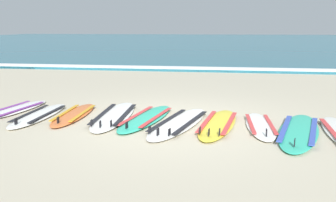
{
  "coord_description": "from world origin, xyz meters",
  "views": [
    {
      "loc": [
        0.95,
        -6.65,
        1.78
      ],
      "look_at": [
        -0.2,
        0.85,
        0.25
      ],
      "focal_mm": 40.08,
      "sensor_mm": 36.0,
      "label": 1
    }
  ],
  "objects_px": {
    "surfboard_0": "(15,110)",
    "surfboard_1": "(39,115)",
    "surfboard_7": "(260,126)",
    "surfboard_5": "(179,123)",
    "surfboard_6": "(218,124)",
    "surfboard_3": "(114,116)",
    "surfboard_4": "(146,118)",
    "surfboard_2": "(74,114)",
    "surfboard_8": "(299,131)"
  },
  "relations": [
    {
      "from": "surfboard_1",
      "to": "surfboard_2",
      "type": "xyz_separation_m",
      "value": [
        0.67,
        0.16,
        0.0
      ]
    },
    {
      "from": "surfboard_3",
      "to": "surfboard_5",
      "type": "height_order",
      "value": "same"
    },
    {
      "from": "surfboard_0",
      "to": "surfboard_8",
      "type": "relative_size",
      "value": 0.8
    },
    {
      "from": "surfboard_1",
      "to": "surfboard_3",
      "type": "height_order",
      "value": "same"
    },
    {
      "from": "surfboard_3",
      "to": "surfboard_5",
      "type": "relative_size",
      "value": 0.99
    },
    {
      "from": "surfboard_2",
      "to": "surfboard_6",
      "type": "relative_size",
      "value": 0.88
    },
    {
      "from": "surfboard_3",
      "to": "surfboard_8",
      "type": "distance_m",
      "value": 3.45
    },
    {
      "from": "surfboard_6",
      "to": "surfboard_7",
      "type": "relative_size",
      "value": 1.21
    },
    {
      "from": "surfboard_0",
      "to": "surfboard_5",
      "type": "bearing_deg",
      "value": -8.63
    },
    {
      "from": "surfboard_3",
      "to": "surfboard_4",
      "type": "bearing_deg",
      "value": -8.01
    },
    {
      "from": "surfboard_7",
      "to": "surfboard_1",
      "type": "bearing_deg",
      "value": 178.02
    },
    {
      "from": "surfboard_0",
      "to": "surfboard_2",
      "type": "distance_m",
      "value": 1.42
    },
    {
      "from": "surfboard_1",
      "to": "surfboard_2",
      "type": "distance_m",
      "value": 0.69
    },
    {
      "from": "surfboard_0",
      "to": "surfboard_5",
      "type": "distance_m",
      "value": 3.6
    },
    {
      "from": "surfboard_0",
      "to": "surfboard_1",
      "type": "bearing_deg",
      "value": -26.78
    },
    {
      "from": "surfboard_4",
      "to": "surfboard_7",
      "type": "relative_size",
      "value": 1.23
    },
    {
      "from": "surfboard_1",
      "to": "surfboard_2",
      "type": "relative_size",
      "value": 1.04
    },
    {
      "from": "surfboard_8",
      "to": "surfboard_4",
      "type": "bearing_deg",
      "value": 169.49
    },
    {
      "from": "surfboard_6",
      "to": "surfboard_8",
      "type": "relative_size",
      "value": 0.9
    },
    {
      "from": "surfboard_7",
      "to": "surfboard_8",
      "type": "bearing_deg",
      "value": -23.22
    },
    {
      "from": "surfboard_5",
      "to": "surfboard_1",
      "type": "bearing_deg",
      "value": 176.57
    },
    {
      "from": "surfboard_2",
      "to": "surfboard_6",
      "type": "distance_m",
      "value": 2.88
    },
    {
      "from": "surfboard_4",
      "to": "surfboard_8",
      "type": "distance_m",
      "value": 2.78
    },
    {
      "from": "surfboard_3",
      "to": "surfboard_8",
      "type": "xyz_separation_m",
      "value": [
        3.39,
        -0.6,
        -0.0
      ]
    },
    {
      "from": "surfboard_4",
      "to": "surfboard_6",
      "type": "height_order",
      "value": "same"
    },
    {
      "from": "surfboard_0",
      "to": "surfboard_2",
      "type": "xyz_separation_m",
      "value": [
        1.4,
        -0.21,
        -0.0
      ]
    },
    {
      "from": "surfboard_2",
      "to": "surfboard_8",
      "type": "distance_m",
      "value": 4.26
    },
    {
      "from": "surfboard_5",
      "to": "surfboard_7",
      "type": "height_order",
      "value": "same"
    },
    {
      "from": "surfboard_0",
      "to": "surfboard_4",
      "type": "relative_size",
      "value": 0.88
    },
    {
      "from": "surfboard_4",
      "to": "surfboard_5",
      "type": "distance_m",
      "value": 0.72
    },
    {
      "from": "surfboard_2",
      "to": "surfboard_3",
      "type": "distance_m",
      "value": 0.82
    },
    {
      "from": "surfboard_1",
      "to": "surfboard_4",
      "type": "relative_size",
      "value": 0.9
    },
    {
      "from": "surfboard_1",
      "to": "surfboard_4",
      "type": "xyz_separation_m",
      "value": [
        2.16,
        0.1,
        -0.0
      ]
    },
    {
      "from": "surfboard_7",
      "to": "surfboard_8",
      "type": "relative_size",
      "value": 0.74
    },
    {
      "from": "surfboard_0",
      "to": "surfboard_4",
      "type": "xyz_separation_m",
      "value": [
        2.89,
        -0.27,
        -0.0
      ]
    },
    {
      "from": "surfboard_5",
      "to": "surfboard_6",
      "type": "distance_m",
      "value": 0.7
    },
    {
      "from": "surfboard_2",
      "to": "surfboard_4",
      "type": "relative_size",
      "value": 0.87
    },
    {
      "from": "surfboard_1",
      "to": "surfboard_5",
      "type": "distance_m",
      "value": 2.83
    },
    {
      "from": "surfboard_7",
      "to": "surfboard_8",
      "type": "xyz_separation_m",
      "value": [
        0.61,
        -0.26,
        -0.0
      ]
    },
    {
      "from": "surfboard_3",
      "to": "surfboard_8",
      "type": "height_order",
      "value": "same"
    },
    {
      "from": "surfboard_4",
      "to": "surfboard_1",
      "type": "bearing_deg",
      "value": -177.43
    },
    {
      "from": "surfboard_2",
      "to": "surfboard_8",
      "type": "relative_size",
      "value": 0.79
    },
    {
      "from": "surfboard_8",
      "to": "surfboard_6",
      "type": "bearing_deg",
      "value": 168.59
    },
    {
      "from": "surfboard_2",
      "to": "surfboard_3",
      "type": "relative_size",
      "value": 0.81
    },
    {
      "from": "surfboard_0",
      "to": "surfboard_3",
      "type": "relative_size",
      "value": 0.82
    },
    {
      "from": "surfboard_4",
      "to": "surfboard_7",
      "type": "bearing_deg",
      "value": -6.58
    },
    {
      "from": "surfboard_4",
      "to": "surfboard_3",
      "type": "bearing_deg",
      "value": 171.99
    },
    {
      "from": "surfboard_2",
      "to": "surfboard_6",
      "type": "bearing_deg",
      "value": -5.87
    },
    {
      "from": "surfboard_1",
      "to": "surfboard_5",
      "type": "xyz_separation_m",
      "value": [
        2.82,
        -0.17,
        0.0
      ]
    },
    {
      "from": "surfboard_0",
      "to": "surfboard_7",
      "type": "height_order",
      "value": "same"
    }
  ]
}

